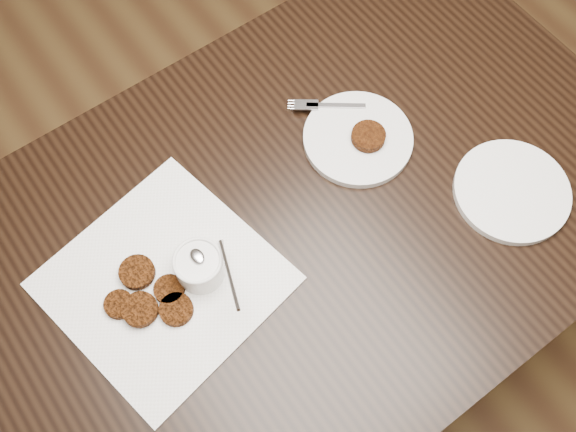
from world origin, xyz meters
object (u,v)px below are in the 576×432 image
object	(u,v)px
table	(300,285)
plate_empty	(512,191)
plate_with_patty	(358,136)
sauce_ramekin	(197,260)
napkin	(164,281)

from	to	relation	value
table	plate_empty	xyz separation A→B (m)	(0.32, -0.18, 0.38)
plate_with_patty	plate_empty	world-z (taller)	plate_with_patty
sauce_ramekin	plate_with_patty	size ratio (longest dim) A/B	0.57
napkin	sauce_ramekin	xyz separation A→B (m)	(0.06, -0.02, 0.06)
sauce_ramekin	plate_empty	size ratio (longest dim) A/B	0.56
napkin	plate_empty	distance (m)	0.62
sauce_ramekin	plate_empty	xyz separation A→B (m)	(0.52, -0.19, -0.05)
table	sauce_ramekin	world-z (taller)	sauce_ramekin
plate_empty	plate_with_patty	bearing A→B (deg)	121.73
sauce_ramekin	plate_with_patty	distance (m)	0.38
napkin	plate_empty	bearing A→B (deg)	-20.57
sauce_ramekin	plate_with_patty	xyz separation A→B (m)	(0.37, 0.05, -0.05)
napkin	table	bearing A→B (deg)	-7.75
napkin	sauce_ramekin	bearing A→B (deg)	-22.05
plate_empty	table	bearing A→B (deg)	150.25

